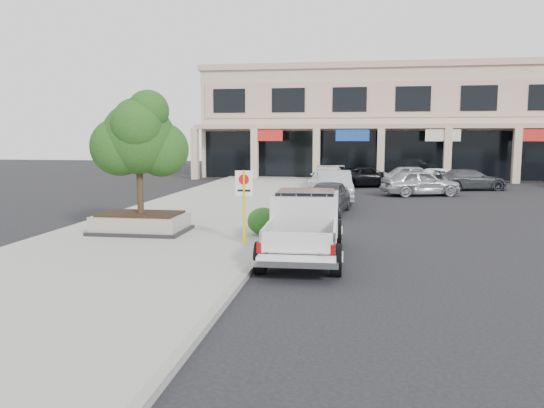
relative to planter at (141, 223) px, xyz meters
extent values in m
plane|color=black|center=(6.30, -2.25, -0.48)|extent=(120.00, 120.00, 0.00)
cube|color=gray|center=(0.80, 3.75, -0.40)|extent=(8.00, 52.00, 0.15)
cube|color=gray|center=(4.75, 3.75, -0.40)|extent=(0.20, 52.00, 0.15)
cube|color=tan|center=(14.30, 31.75, 4.02)|extent=(40.00, 10.00, 9.00)
cube|color=tan|center=(14.30, 31.75, 8.77)|extent=(40.40, 10.40, 0.50)
cube|color=tan|center=(14.30, 25.65, 3.82)|extent=(40.00, 2.20, 0.35)
cube|color=tan|center=(-5.70, 24.80, 1.62)|extent=(0.55, 0.55, 4.20)
cube|color=black|center=(14.30, 26.70, 1.52)|extent=(39.20, 0.08, 3.90)
cube|color=black|center=(0.00, 0.00, -0.27)|extent=(3.20, 2.20, 0.12)
cube|color=gray|center=(0.00, 0.00, 0.04)|extent=(3.00, 2.00, 0.50)
cube|color=black|center=(0.00, 0.00, 0.32)|extent=(2.70, 1.70, 0.06)
cylinder|color=#322013|center=(0.00, 0.00, 1.45)|extent=(0.22, 0.22, 2.20)
sphere|color=#0F3911|center=(0.00, 0.00, 2.95)|extent=(2.50, 2.50, 2.50)
sphere|color=#0F3911|center=(0.70, 0.30, 2.55)|extent=(1.90, 1.90, 1.90)
sphere|color=#0F3911|center=(-0.30, 0.50, 3.55)|extent=(1.60, 1.60, 1.60)
cylinder|color=yellow|center=(4.02, -1.50, 0.82)|extent=(0.09, 0.09, 2.30)
cube|color=white|center=(4.02, -1.50, 1.57)|extent=(0.55, 0.03, 0.78)
cylinder|color=red|center=(4.02, -1.53, 1.69)|extent=(0.32, 0.02, 0.32)
ellipsoid|color=#154814|center=(4.33, 0.14, 0.14)|extent=(1.10, 0.99, 0.93)
imported|color=#323437|center=(6.15, 6.66, 0.27)|extent=(2.26, 4.53, 1.48)
imported|color=#AAACB2|center=(6.26, 11.12, 0.36)|extent=(2.24, 5.21, 1.67)
imported|color=silver|center=(5.64, 17.05, 0.31)|extent=(2.31, 5.48, 1.58)
imported|color=black|center=(5.66, 21.43, 0.27)|extent=(2.59, 5.43, 1.50)
imported|color=#9FA1A6|center=(11.21, 14.90, 0.31)|extent=(4.94, 3.14, 1.57)
imported|color=silver|center=(13.20, 19.49, 0.20)|extent=(4.33, 2.91, 1.35)
imported|color=#303235|center=(14.82, 18.95, 0.22)|extent=(5.11, 3.08, 1.38)
imported|color=black|center=(8.30, 20.29, 0.22)|extent=(5.50, 3.77, 1.40)
imported|color=#A1A3A8|center=(11.43, 19.92, 0.31)|extent=(4.72, 2.18, 1.56)
camera|label=1|loc=(7.40, -17.39, 2.98)|focal=35.00mm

